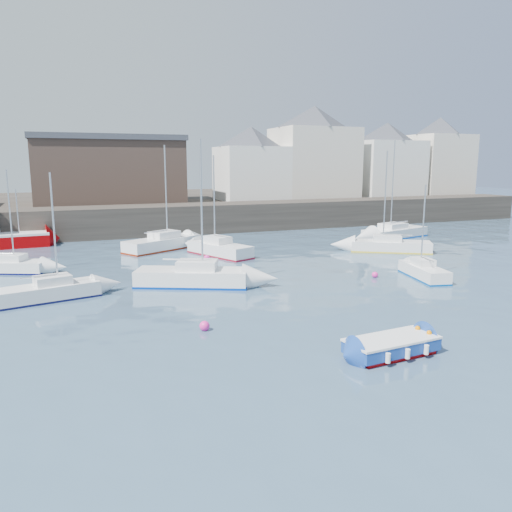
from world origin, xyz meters
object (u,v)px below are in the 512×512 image
object	(u,v)px
buoy_near	(205,330)
buoy_far	(207,261)
sailboat_h	(162,243)
sailboat_d	(390,246)
sailboat_c	(424,271)
sailboat_e	(8,266)
sailboat_b	(193,277)
sailboat_f	(219,249)
sailboat_a	(49,291)
sailboat_g	(395,232)
buoy_mid	(375,277)
blue_dinghy	(392,345)

from	to	relation	value
buoy_near	buoy_far	distance (m)	16.24
sailboat_h	sailboat_d	bearing A→B (deg)	-24.04
sailboat_c	sailboat_e	size ratio (longest dim) A/B	0.87
sailboat_b	sailboat_c	xyz separation A→B (m)	(14.47, -3.49, -0.11)
sailboat_f	sailboat_h	bearing A→B (deg)	130.48
sailboat_a	sailboat_c	xyz separation A→B (m)	(22.55, -3.20, -0.02)
sailboat_e	sailboat_b	bearing A→B (deg)	-37.68
sailboat_b	buoy_far	world-z (taller)	sailboat_b
sailboat_g	sailboat_h	bearing A→B (deg)	176.18
sailboat_c	buoy_mid	bearing A→B (deg)	155.74
sailboat_e	buoy_mid	size ratio (longest dim) A/B	17.44
blue_dinghy	buoy_near	xyz separation A→B (m)	(-5.98, 5.48, -0.39)
sailboat_a	buoy_far	size ratio (longest dim) A/B	15.17
sailboat_b	sailboat_g	size ratio (longest dim) A/B	0.92
sailboat_e	sailboat_g	size ratio (longest dim) A/B	0.73
sailboat_d	sailboat_f	distance (m)	14.41
sailboat_d	sailboat_h	world-z (taller)	sailboat_h
sailboat_e	buoy_near	xyz separation A→B (m)	(9.24, -16.60, -0.45)
sailboat_a	sailboat_f	bearing A→B (deg)	36.37
sailboat_e	sailboat_f	size ratio (longest dim) A/B	0.87
sailboat_e	buoy_far	xyz separation A→B (m)	(13.80, -1.01, -0.45)
sailboat_h	sailboat_c	bearing A→B (deg)	-50.94
blue_dinghy	sailboat_a	xyz separation A→B (m)	(-12.48, 13.44, 0.09)
sailboat_b	sailboat_g	world-z (taller)	sailboat_g
sailboat_b	sailboat_h	size ratio (longest dim) A/B	0.99
sailboat_e	sailboat_f	bearing A→B (deg)	2.42
sailboat_c	buoy_far	bearing A→B (deg)	136.70
buoy_near	buoy_mid	size ratio (longest dim) A/B	1.16
buoy_mid	sailboat_b	bearing A→B (deg)	169.27
sailboat_g	buoy_near	xyz separation A→B (m)	(-25.33, -20.14, -0.54)
sailboat_a	sailboat_g	size ratio (longest dim) A/B	0.72
sailboat_h	buoy_near	distance (m)	21.81
blue_dinghy	sailboat_d	world-z (taller)	sailboat_d
blue_dinghy	buoy_mid	bearing A→B (deg)	57.86
sailboat_f	sailboat_g	bearing A→B (deg)	8.58
buoy_far	blue_dinghy	bearing A→B (deg)	-86.16
sailboat_g	sailboat_c	bearing A→B (deg)	-121.08
buoy_near	sailboat_d	bearing A→B (deg)	34.41
sailboat_h	buoy_mid	xyz separation A→B (m)	(10.89, -15.64, -0.58)
sailboat_f	buoy_mid	bearing A→B (deg)	-57.62
sailboat_a	sailboat_b	size ratio (longest dim) A/B	0.79
sailboat_a	sailboat_e	distance (m)	9.06
blue_dinghy	sailboat_h	xyz separation A→B (m)	(-3.66, 27.16, 0.18)
sailboat_d	buoy_mid	distance (m)	10.35
sailboat_e	sailboat_h	bearing A→B (deg)	23.74
blue_dinghy	sailboat_b	world-z (taller)	sailboat_b
sailboat_f	sailboat_h	size ratio (longest dim) A/B	0.90
sailboat_h	buoy_near	size ratio (longest dim) A/B	19.23
sailboat_a	sailboat_h	size ratio (longest dim) A/B	0.78
sailboat_b	sailboat_d	bearing A→B (deg)	16.59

